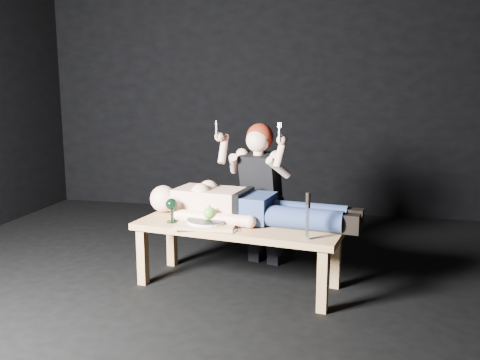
{
  "coord_description": "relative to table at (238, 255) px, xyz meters",
  "views": [
    {
      "loc": [
        0.97,
        -3.13,
        1.39
      ],
      "look_at": [
        0.21,
        0.27,
        0.75
      ],
      "focal_mm": 38.51,
      "sensor_mm": 36.0,
      "label": 1
    }
  ],
  "objects": [
    {
      "name": "apple",
      "position": [
        -0.18,
        -0.08,
        0.31
      ],
      "size": [
        0.09,
        0.09,
        0.09
      ],
      "primitive_type": "sphere",
      "color": "#56A729",
      "rests_on": "plate"
    },
    {
      "name": "back_wall",
      "position": [
        -0.21,
        2.28,
        1.27
      ],
      "size": [
        5.0,
        0.0,
        5.0
      ],
      "primitive_type": "plane",
      "rotation": [
        1.57,
        0.0,
        0.0
      ],
      "color": "black",
      "rests_on": "ground"
    },
    {
      "name": "spoon_flat",
      "position": [
        0.01,
        -0.11,
        0.23
      ],
      "size": [
        0.08,
        0.14,
        0.01
      ],
      "primitive_type": "cube",
      "rotation": [
        0.0,
        0.0,
        0.48
      ],
      "color": "#B2B2B7",
      "rests_on": "table"
    },
    {
      "name": "goblet",
      "position": [
        -0.46,
        -0.06,
        0.31
      ],
      "size": [
        0.09,
        0.09,
        0.17
      ],
      "primitive_type": null,
      "rotation": [
        0.0,
        0.0,
        -0.15
      ],
      "color": "black",
      "rests_on": "table"
    },
    {
      "name": "ground",
      "position": [
        -0.21,
        -0.22,
        -0.23
      ],
      "size": [
        5.0,
        5.0,
        0.0
      ],
      "primitive_type": "plane",
      "color": "black",
      "rests_on": "ground"
    },
    {
      "name": "carving_knife",
      "position": [
        0.5,
        -0.26,
        0.37
      ],
      "size": [
        0.04,
        0.05,
        0.3
      ],
      "primitive_type": null,
      "rotation": [
        0.0,
        0.0,
        -0.15
      ],
      "color": "#B2B2B7",
      "rests_on": "table"
    },
    {
      "name": "table",
      "position": [
        0.0,
        0.0,
        0.0
      ],
      "size": [
        1.49,
        0.74,
        0.45
      ],
      "primitive_type": "cube",
      "rotation": [
        0.0,
        0.0,
        -0.15
      ],
      "color": "tan",
      "rests_on": "ground"
    },
    {
      "name": "serving_tray",
      "position": [
        -0.2,
        -0.09,
        0.24
      ],
      "size": [
        0.42,
        0.32,
        0.02
      ],
      "primitive_type": "cube",
      "rotation": [
        0.0,
        0.0,
        0.08
      ],
      "color": "tan",
      "rests_on": "table"
    },
    {
      "name": "plate",
      "position": [
        -0.2,
        -0.09,
        0.26
      ],
      "size": [
        0.29,
        0.29,
        0.02
      ],
      "primitive_type": "cylinder",
      "rotation": [
        0.0,
        0.0,
        0.08
      ],
      "color": "white",
      "rests_on": "serving_tray"
    },
    {
      "name": "fork_flat",
      "position": [
        -0.32,
        -0.13,
        0.23
      ],
      "size": [
        0.01,
        0.15,
        0.01
      ],
      "primitive_type": "cube",
      "rotation": [
        0.0,
        0.0,
        0.0
      ],
      "color": "#B2B2B7",
      "rests_on": "table"
    },
    {
      "name": "lying_man",
      "position": [
        0.06,
        0.1,
        0.35
      ],
      "size": [
        1.44,
        0.62,
        0.26
      ],
      "primitive_type": null,
      "rotation": [
        0.0,
        0.0,
        -0.15
      ],
      "color": "beige",
      "rests_on": "table"
    },
    {
      "name": "kneeling_woman",
      "position": [
        0.09,
        0.51,
        0.35
      ],
      "size": [
        0.77,
        0.82,
        1.15
      ],
      "primitive_type": null,
      "rotation": [
        0.0,
        0.0,
        -0.27
      ],
      "color": "black",
      "rests_on": "ground"
    },
    {
      "name": "knife_flat",
      "position": [
        0.02,
        -0.17,
        0.23
      ],
      "size": [
        0.02,
        0.15,
        0.01
      ],
      "primitive_type": "cube",
      "rotation": [
        0.0,
        0.0,
        -0.07
      ],
      "color": "#B2B2B7",
      "rests_on": "table"
    }
  ]
}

